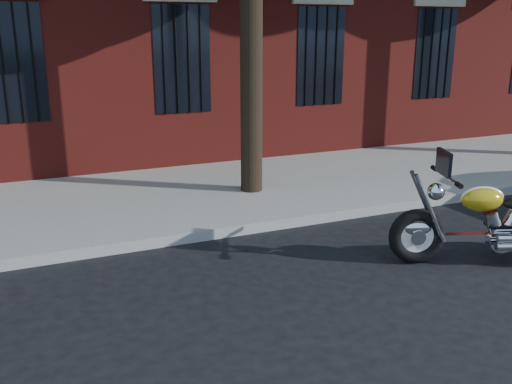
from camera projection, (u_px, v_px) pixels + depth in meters
name	position (u px, v px, depth m)	size (l,w,h in m)	color
ground	(308.00, 266.00, 6.91)	(120.00, 120.00, 0.00)	black
curb	(261.00, 226.00, 8.11)	(40.00, 0.16, 0.15)	gray
sidewalk	(217.00, 192.00, 9.76)	(40.00, 3.60, 0.15)	gray
motorcycle	(509.00, 225.00, 6.92)	(2.55, 1.45, 1.40)	black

